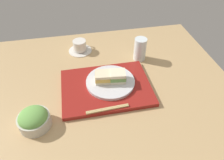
{
  "coord_description": "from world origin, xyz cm",
  "views": [
    {
      "loc": [
        -4.95,
        -74.4,
        71.58
      ],
      "look_at": [
        8.9,
        -3.97,
        5.0
      ],
      "focal_mm": 33.12,
      "sensor_mm": 36.0,
      "label": 1
    }
  ],
  "objects_px": {
    "sandwich_far": "(118,76)",
    "salad_bowl": "(34,119)",
    "sandwich_near": "(103,77)",
    "chopsticks_pair": "(108,109)",
    "sandwich_plate": "(110,82)",
    "coffee_cup": "(80,47)",
    "drinking_glass": "(140,49)"
  },
  "relations": [
    {
      "from": "sandwich_near",
      "to": "drinking_glass",
      "type": "relative_size",
      "value": 0.63
    },
    {
      "from": "sandwich_plate",
      "to": "sandwich_far",
      "type": "relative_size",
      "value": 2.92
    },
    {
      "from": "sandwich_near",
      "to": "sandwich_far",
      "type": "xyz_separation_m",
      "value": [
        0.07,
        -0.01,
        0.0
      ]
    },
    {
      "from": "coffee_cup",
      "to": "sandwich_plate",
      "type": "bearing_deg",
      "value": -70.0
    },
    {
      "from": "sandwich_far",
      "to": "drinking_glass",
      "type": "relative_size",
      "value": 0.63
    },
    {
      "from": "salad_bowl",
      "to": "chopsticks_pair",
      "type": "height_order",
      "value": "salad_bowl"
    },
    {
      "from": "sandwich_near",
      "to": "drinking_glass",
      "type": "bearing_deg",
      "value": 37.5
    },
    {
      "from": "sandwich_near",
      "to": "chopsticks_pair",
      "type": "relative_size",
      "value": 0.43
    },
    {
      "from": "chopsticks_pair",
      "to": "coffee_cup",
      "type": "relative_size",
      "value": 1.37
    },
    {
      "from": "sandwich_plate",
      "to": "sandwich_far",
      "type": "bearing_deg",
      "value": -8.67
    },
    {
      "from": "sandwich_plate",
      "to": "drinking_glass",
      "type": "xyz_separation_m",
      "value": [
        0.2,
        0.19,
        0.04
      ]
    },
    {
      "from": "sandwich_far",
      "to": "salad_bowl",
      "type": "height_order",
      "value": "sandwich_far"
    },
    {
      "from": "sandwich_near",
      "to": "chopsticks_pair",
      "type": "distance_m",
      "value": 0.17
    },
    {
      "from": "sandwich_far",
      "to": "salad_bowl",
      "type": "relative_size",
      "value": 0.62
    },
    {
      "from": "sandwich_far",
      "to": "chopsticks_pair",
      "type": "relative_size",
      "value": 0.43
    },
    {
      "from": "chopsticks_pair",
      "to": "salad_bowl",
      "type": "bearing_deg",
      "value": -178.85
    },
    {
      "from": "sandwich_far",
      "to": "drinking_glass",
      "type": "bearing_deg",
      "value": 49.0
    },
    {
      "from": "chopsticks_pair",
      "to": "drinking_glass",
      "type": "bearing_deg",
      "value": 54.8
    },
    {
      "from": "drinking_glass",
      "to": "sandwich_near",
      "type": "bearing_deg",
      "value": -142.5
    },
    {
      "from": "sandwich_near",
      "to": "salad_bowl",
      "type": "distance_m",
      "value": 0.35
    },
    {
      "from": "sandwich_near",
      "to": "drinking_glass",
      "type": "height_order",
      "value": "drinking_glass"
    },
    {
      "from": "coffee_cup",
      "to": "sandwich_near",
      "type": "bearing_deg",
      "value": -75.28
    },
    {
      "from": "sandwich_far",
      "to": "coffee_cup",
      "type": "relative_size",
      "value": 0.59
    },
    {
      "from": "sandwich_near",
      "to": "coffee_cup",
      "type": "bearing_deg",
      "value": 104.72
    },
    {
      "from": "sandwich_plate",
      "to": "sandwich_near",
      "type": "bearing_deg",
      "value": 171.33
    },
    {
      "from": "sandwich_plate",
      "to": "chopsticks_pair",
      "type": "relative_size",
      "value": 1.26
    },
    {
      "from": "sandwich_plate",
      "to": "salad_bowl",
      "type": "bearing_deg",
      "value": -154.14
    },
    {
      "from": "sandwich_near",
      "to": "sandwich_far",
      "type": "bearing_deg",
      "value": -8.67
    },
    {
      "from": "chopsticks_pair",
      "to": "coffee_cup",
      "type": "xyz_separation_m",
      "value": [
        -0.08,
        0.49,
        0.01
      ]
    },
    {
      "from": "sandwich_plate",
      "to": "salad_bowl",
      "type": "distance_m",
      "value": 0.38
    },
    {
      "from": "sandwich_far",
      "to": "coffee_cup",
      "type": "distance_m",
      "value": 0.37
    },
    {
      "from": "drinking_glass",
      "to": "sandwich_plate",
      "type": "bearing_deg",
      "value": -137.21
    }
  ]
}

